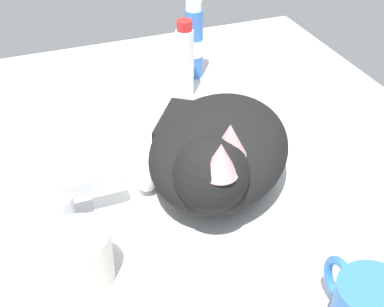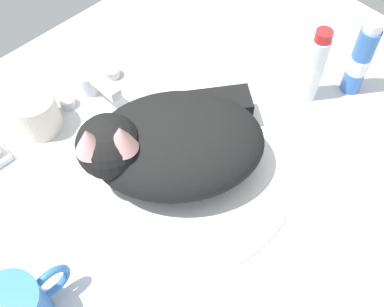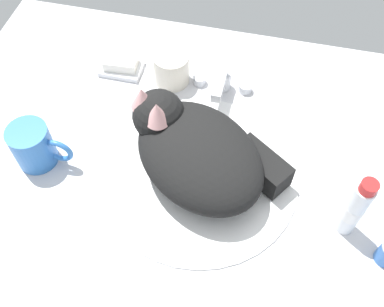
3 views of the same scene
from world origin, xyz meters
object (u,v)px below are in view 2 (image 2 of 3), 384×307
at_px(cat, 168,143).
at_px(rinse_cup, 36,113).
at_px(faucet, 93,83).
at_px(toothpaste_bottle, 314,67).
at_px(mouthwash_bottle, 361,59).

xyz_separation_m(cat, rinse_cup, (-0.10, 0.21, -0.03)).
relative_size(faucet, toothpaste_bottle, 0.88).
height_order(cat, mouthwash_bottle, cat).
height_order(faucet, mouthwash_bottle, mouthwash_bottle).
bearing_deg(mouthwash_bottle, faucet, 137.60).
bearing_deg(toothpaste_bottle, cat, 168.41).
xyz_separation_m(faucet, mouthwash_bottle, (0.34, -0.31, 0.04)).
relative_size(faucet, cat, 0.39).
bearing_deg(faucet, rinse_cup, 176.65).
height_order(faucet, rinse_cup, rinse_cup).
relative_size(rinse_cup, mouthwash_bottle, 0.49).
height_order(faucet, cat, cat).
bearing_deg(cat, faucet, 87.24).
bearing_deg(faucet, cat, -92.76).
relative_size(faucet, mouthwash_bottle, 0.84).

